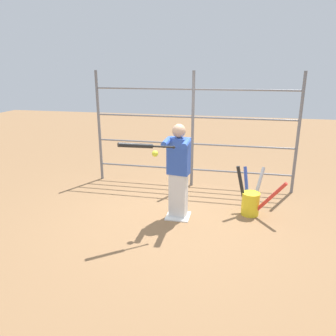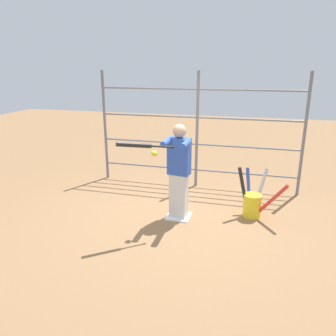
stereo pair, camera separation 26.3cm
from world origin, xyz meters
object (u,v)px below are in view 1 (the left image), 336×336
baseball_bat_swinging (141,146)px  batter (178,169)px  softball_in_flight (155,154)px  bat_bucket (251,201)px

baseball_bat_swinging → batter: bearing=-119.7°
softball_in_flight → bat_bucket: (-1.50, -0.84, -0.98)m
baseball_bat_swinging → bat_bucket: (-1.64, -1.11, -1.16)m
baseball_bat_swinging → softball_in_flight: size_ratio=7.55×
batter → softball_in_flight: batter is taller
softball_in_flight → bat_bucket: 1.98m
batter → softball_in_flight: 0.65m
softball_in_flight → bat_bucket: bearing=-150.6°
baseball_bat_swinging → bat_bucket: bearing=-146.0°
softball_in_flight → bat_bucket: softball_in_flight is taller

